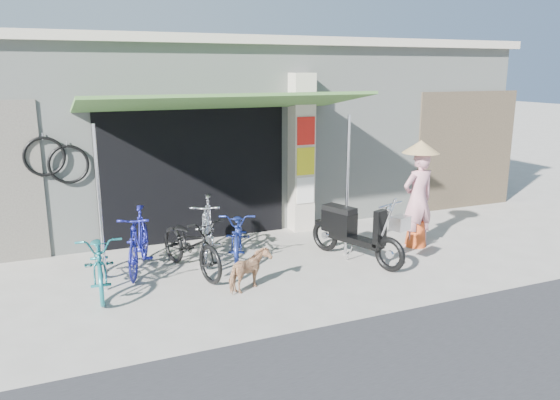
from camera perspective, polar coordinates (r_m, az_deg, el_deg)
name	(u,v)px	position (r m, az deg, el deg)	size (l,w,h in m)	color
ground	(318,277)	(8.34, 4.00, -8.05)	(80.00, 80.00, 0.00)	#ABA49A
bicycle_shop	(217,125)	(12.57, -6.57, 7.80)	(12.30, 5.30, 3.66)	#A8AEA5
shop_pillar	(301,153)	(10.45, 2.20, 4.88)	(0.42, 0.44, 3.00)	beige
awning	(225,104)	(8.95, -5.82, 9.93)	(4.60, 1.88, 2.72)	#427032
neighbour_right	(466,150)	(12.90, 18.88, 4.92)	(2.60, 0.06, 2.60)	brown
bike_teal	(100,260)	(8.11, -18.29, -6.01)	(0.59, 1.70, 0.89)	#1B767C
bike_blue	(138,241)	(8.70, -14.57, -4.14)	(0.46, 1.63, 0.98)	#202395
bike_black	(191,244)	(8.48, -9.24, -4.55)	(0.61, 1.74, 0.92)	black
bike_silver	(207,228)	(9.13, -7.61, -2.88)	(0.47, 1.68, 1.01)	silver
bike_navy	(239,233)	(9.05, -4.36, -3.48)	(0.56, 1.62, 0.85)	navy
street_dog	(250,271)	(7.78, -3.20, -7.38)	(0.31, 0.69, 0.58)	tan
moped	(354,231)	(8.98, 7.72, -3.24)	(0.84, 1.85, 1.08)	black
nun	(418,195)	(9.80, 14.24, 0.49)	(0.65, 0.64, 1.89)	pink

